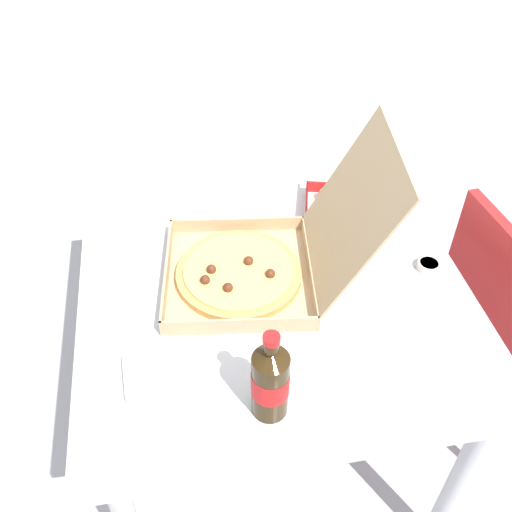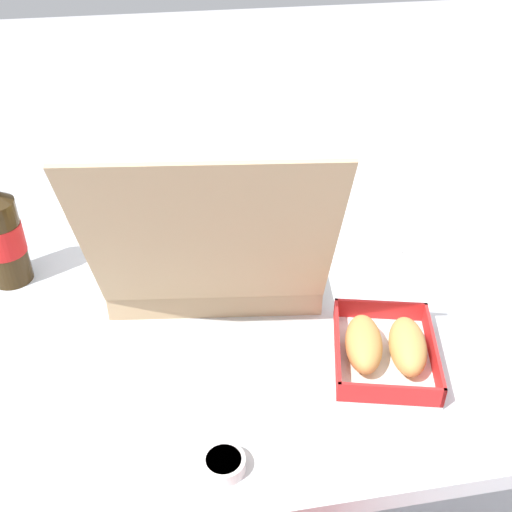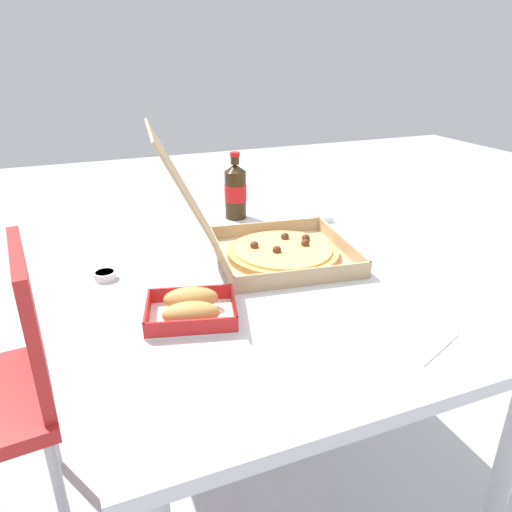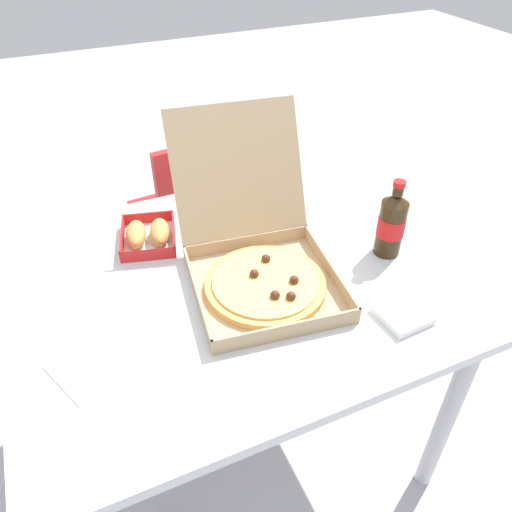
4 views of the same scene
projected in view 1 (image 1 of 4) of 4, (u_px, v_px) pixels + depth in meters
name	position (u px, v px, depth m)	size (l,w,h in m)	color
ground_plane	(263.00, 411.00, 1.96)	(10.00, 10.00, 0.00)	#B2B2B7
dining_table	(265.00, 279.00, 1.52)	(1.12, 0.93, 0.73)	silver
chair	(512.00, 318.00, 1.64)	(0.44, 0.44, 0.83)	red
pizza_box_open	(258.00, 262.00, 1.37)	(0.42, 0.56, 0.37)	tan
bread_side_box	(340.00, 202.00, 1.59)	(0.19, 0.22, 0.06)	white
cola_bottle	(270.00, 380.00, 1.07)	(0.07, 0.07, 0.22)	#33230F
paper_menu	(198.00, 182.00, 1.70)	(0.21, 0.15, 0.00)	white
napkin_pile	(151.00, 373.00, 1.19)	(0.11, 0.11, 0.02)	white
dipping_sauce_cup	(429.00, 265.00, 1.42)	(0.06, 0.06, 0.02)	white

